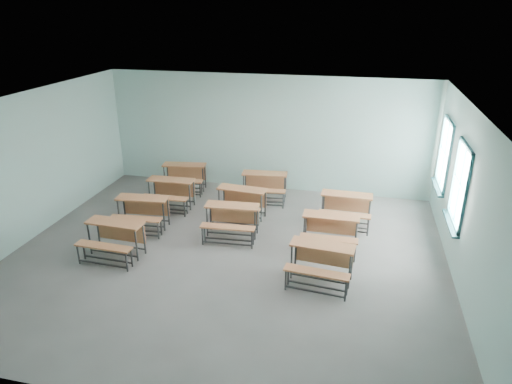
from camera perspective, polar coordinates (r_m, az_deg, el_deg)
room at (r=9.03m, az=-3.36°, el=0.92°), size 9.04×8.04×3.24m
desk_unit_r0c0 at (r=9.89m, az=-17.42°, el=-5.12°), size 1.23×0.86×0.75m
desk_unit_r0c2 at (r=8.69m, az=8.12°, el=-8.27°), size 1.27×0.92×0.75m
desk_unit_r1c0 at (r=10.93m, az=-14.14°, el=-2.05°), size 1.26×0.90×0.75m
desk_unit_r1c1 at (r=10.22m, az=-3.12°, el=-3.12°), size 1.25×0.88×0.75m
desk_unit_r1c2 at (r=9.86m, az=9.27°, el=-4.41°), size 1.20×0.81×0.75m
desk_unit_r2c0 at (r=11.90m, az=-10.72°, el=0.30°), size 1.21×0.83×0.75m
desk_unit_r2c1 at (r=11.12m, az=-1.95°, el=-0.90°), size 1.27×0.91×0.75m
desk_unit_r2c2 at (r=11.00m, az=11.18°, el=-1.62°), size 1.22×0.83×0.75m
desk_unit_r3c0 at (r=12.96m, az=-9.01°, el=2.28°), size 1.29×0.96×0.75m
desk_unit_r3c1 at (r=12.13m, az=1.03°, el=1.15°), size 1.27×0.91×0.75m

